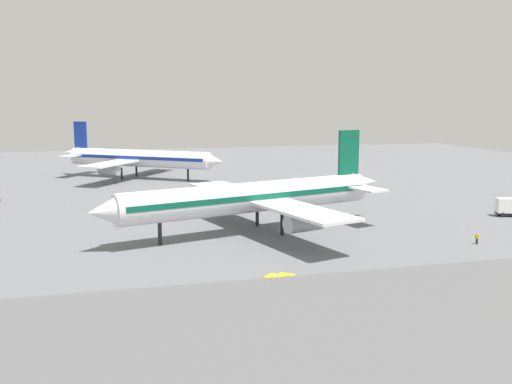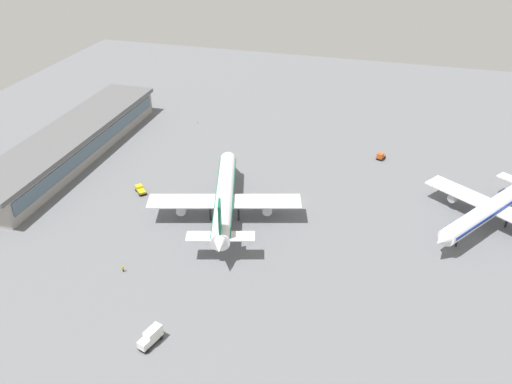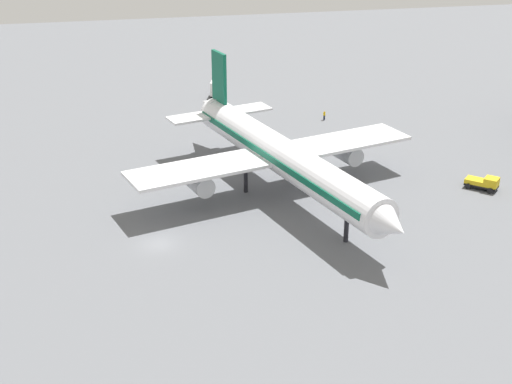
% 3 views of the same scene
% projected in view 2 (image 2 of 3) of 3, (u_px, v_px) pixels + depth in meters
% --- Properties ---
extents(ground, '(288.00, 288.00, 0.00)m').
position_uv_depth(ground, '(296.00, 203.00, 148.77)').
color(ground, slate).
extents(terminal_building, '(88.29, 18.44, 9.25)m').
position_uv_depth(terminal_building, '(71.00, 143.00, 171.71)').
color(terminal_building, '#9E9993').
rests_on(terminal_building, ground).
extents(airplane_at_gate, '(42.27, 35.71, 14.89)m').
position_uv_depth(airplane_at_gate, '(492.00, 208.00, 136.52)').
color(airplane_at_gate, white).
rests_on(airplane_at_gate, ground).
extents(airplane_taxiing, '(50.73, 41.48, 15.72)m').
position_uv_depth(airplane_taxiing, '(225.00, 197.00, 140.78)').
color(airplane_taxiing, white).
rests_on(airplane_taxiing, ground).
extents(baggage_tug, '(3.65, 3.10, 2.30)m').
position_uv_depth(baggage_tug, '(381.00, 156.00, 171.33)').
color(baggage_tug, black).
rests_on(baggage_tug, ground).
extents(pushback_tractor, '(4.42, 4.49, 1.90)m').
position_uv_depth(pushback_tractor, '(140.00, 190.00, 153.24)').
color(pushback_tractor, black).
rests_on(pushback_tractor, ground).
extents(catering_truck, '(5.91, 3.49, 3.30)m').
position_uv_depth(catering_truck, '(151.00, 337.00, 102.94)').
color(catering_truck, black).
rests_on(catering_truck, ground).
extents(ground_crew_worker, '(0.54, 0.54, 1.67)m').
position_uv_depth(ground_crew_worker, '(123.00, 269.00, 122.33)').
color(ground_crew_worker, '#1E2338').
rests_on(ground_crew_worker, ground).
extents(safety_cone_near_gate, '(0.44, 0.44, 0.60)m').
position_uv_depth(safety_cone_near_gate, '(197.00, 122.00, 197.58)').
color(safety_cone_near_gate, '#EA590C').
rests_on(safety_cone_near_gate, ground).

